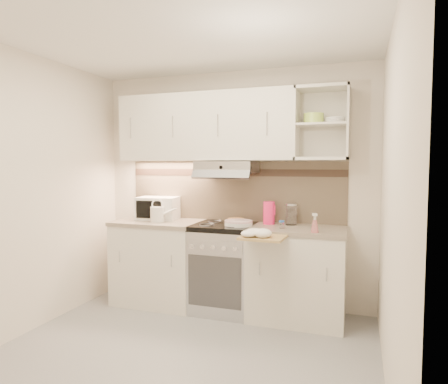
% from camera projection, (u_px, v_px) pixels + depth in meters
% --- Properties ---
extents(ground, '(3.00, 3.00, 0.00)m').
position_uv_depth(ground, '(179.00, 359.00, 3.10)').
color(ground, gray).
rests_on(ground, ground).
extents(room_shell, '(3.04, 2.84, 2.52)m').
position_uv_depth(room_shell, '(196.00, 150.00, 3.33)').
color(room_shell, silver).
rests_on(room_shell, ground).
extents(base_cabinet_left, '(0.90, 0.60, 0.86)m').
position_uv_depth(base_cabinet_left, '(159.00, 263.00, 4.35)').
color(base_cabinet_left, silver).
rests_on(base_cabinet_left, ground).
extents(worktop_left, '(0.92, 0.62, 0.04)m').
position_uv_depth(worktop_left, '(159.00, 222.00, 4.32)').
color(worktop_left, gray).
rests_on(worktop_left, base_cabinet_left).
extents(base_cabinet_right, '(0.90, 0.60, 0.86)m').
position_uv_depth(base_cabinet_right, '(297.00, 276.00, 3.87)').
color(base_cabinet_right, silver).
rests_on(base_cabinet_right, ground).
extents(worktop_right, '(0.92, 0.62, 0.04)m').
position_uv_depth(worktop_right, '(298.00, 230.00, 3.84)').
color(worktop_right, gray).
rests_on(worktop_right, base_cabinet_right).
extents(electric_range, '(0.60, 0.60, 0.90)m').
position_uv_depth(electric_range, '(224.00, 267.00, 4.11)').
color(electric_range, '#B7B7BC').
rests_on(electric_range, ground).
extents(microwave, '(0.48, 0.38, 0.25)m').
position_uv_depth(microwave, '(158.00, 208.00, 4.44)').
color(microwave, white).
rests_on(microwave, worktop_left).
extents(watering_can, '(0.29, 0.15, 0.25)m').
position_uv_depth(watering_can, '(158.00, 214.00, 4.23)').
color(watering_can, silver).
rests_on(watering_can, worktop_left).
extents(plate_stack, '(0.28, 0.28, 0.06)m').
position_uv_depth(plate_stack, '(239.00, 223.00, 3.97)').
color(plate_stack, silver).
rests_on(plate_stack, electric_range).
extents(bread_loaf, '(0.17, 0.17, 0.04)m').
position_uv_depth(bread_loaf, '(236.00, 220.00, 4.19)').
color(bread_loaf, '#A7843B').
rests_on(bread_loaf, electric_range).
extents(pink_pitcher, '(0.12, 0.12, 0.23)m').
position_uv_depth(pink_pitcher, '(269.00, 213.00, 4.06)').
color(pink_pitcher, '#FF2064').
rests_on(pink_pitcher, worktop_right).
extents(glass_jar, '(0.11, 0.11, 0.22)m').
position_uv_depth(glass_jar, '(291.00, 214.00, 4.01)').
color(glass_jar, white).
rests_on(glass_jar, worktop_right).
extents(spice_jar, '(0.05, 0.05, 0.07)m').
position_uv_depth(spice_jar, '(282.00, 224.00, 3.80)').
color(spice_jar, white).
rests_on(spice_jar, worktop_right).
extents(spray_bottle, '(0.07, 0.07, 0.18)m').
position_uv_depth(spray_bottle, '(315.00, 225.00, 3.56)').
color(spray_bottle, pink).
rests_on(spray_bottle, worktop_right).
extents(cutting_board, '(0.39, 0.36, 0.02)m').
position_uv_depth(cutting_board, '(263.00, 237.00, 3.50)').
color(cutting_board, '#A98E4E').
rests_on(cutting_board, base_cabinet_right).
extents(dish_towel, '(0.33, 0.30, 0.08)m').
position_uv_depth(dish_towel, '(257.00, 232.00, 3.47)').
color(dish_towel, white).
rests_on(dish_towel, cutting_board).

